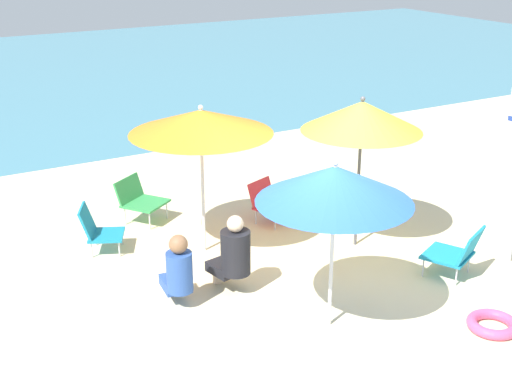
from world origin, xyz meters
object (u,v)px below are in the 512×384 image
(umbrella_blue, at_px, (335,184))
(person_a, at_px, (233,254))
(beach_chair_a, at_px, (268,201))
(beach_chair_b, at_px, (139,198))
(beach_chair_c, at_px, (98,229))
(swim_ring, at_px, (493,324))
(person_b, at_px, (178,271))
(umbrella_yellow, at_px, (362,116))
(beach_chair_d, at_px, (457,252))
(umbrella_orange, at_px, (201,122))

(umbrella_blue, height_order, person_a, umbrella_blue)
(beach_chair_a, height_order, beach_chair_b, beach_chair_b)
(beach_chair_c, height_order, swim_ring, beach_chair_c)
(person_b, bearing_deg, beach_chair_b, -4.41)
(umbrella_yellow, relative_size, person_a, 2.09)
(beach_chair_c, distance_m, beach_chair_d, 4.45)
(umbrella_blue, bearing_deg, umbrella_yellow, 45.16)
(beach_chair_a, height_order, swim_ring, beach_chair_a)
(umbrella_orange, relative_size, beach_chair_c, 2.89)
(beach_chair_c, xyz_separation_m, swim_ring, (2.95, -3.85, -0.26))
(umbrella_blue, bearing_deg, person_a, 115.12)
(beach_chair_c, height_order, beach_chair_d, beach_chair_d)
(umbrella_yellow, bearing_deg, beach_chair_c, 153.74)
(umbrella_blue, height_order, beach_chair_b, umbrella_blue)
(umbrella_yellow, distance_m, swim_ring, 2.91)
(beach_chair_b, height_order, beach_chair_d, beach_chair_d)
(umbrella_blue, relative_size, beach_chair_d, 2.38)
(beach_chair_d, bearing_deg, beach_chair_c, 25.82)
(beach_chair_a, xyz_separation_m, beach_chair_c, (-2.38, 0.24, 0.00))
(person_b, bearing_deg, swim_ring, -121.61)
(beach_chair_b, height_order, person_a, person_a)
(beach_chair_b, bearing_deg, person_a, -30.74)
(umbrella_yellow, relative_size, beach_chair_d, 2.59)
(umbrella_orange, distance_m, umbrella_blue, 2.31)
(umbrella_orange, bearing_deg, swim_ring, -61.13)
(umbrella_orange, xyz_separation_m, umbrella_yellow, (1.80, -0.82, 0.02))
(beach_chair_c, bearing_deg, person_a, -35.54)
(beach_chair_a, relative_size, beach_chair_d, 0.83)
(beach_chair_a, relative_size, beach_chair_c, 0.96)
(beach_chair_b, bearing_deg, umbrella_blue, -23.67)
(umbrella_yellow, height_order, person_b, umbrella_yellow)
(umbrella_blue, relative_size, beach_chair_a, 2.86)
(umbrella_orange, distance_m, beach_chair_b, 1.96)
(umbrella_yellow, xyz_separation_m, person_b, (-2.65, -0.30, -1.32))
(beach_chair_c, bearing_deg, umbrella_yellow, -0.83)
(umbrella_orange, bearing_deg, beach_chair_a, 18.94)
(umbrella_orange, bearing_deg, person_a, -99.37)
(umbrella_orange, relative_size, beach_chair_a, 3.01)
(beach_chair_a, xyz_separation_m, person_a, (-1.39, -1.56, 0.17))
(umbrella_orange, height_order, umbrella_blue, umbrella_orange)
(beach_chair_a, bearing_deg, umbrella_yellow, 4.42)
(person_a, bearing_deg, beach_chair_a, -52.54)
(beach_chair_b, relative_size, beach_chair_d, 1.04)
(umbrella_yellow, height_order, beach_chair_d, umbrella_yellow)
(umbrella_yellow, distance_m, beach_chair_c, 3.62)
(umbrella_blue, distance_m, person_a, 1.67)
(beach_chair_b, xyz_separation_m, beach_chair_d, (2.63, -3.49, -0.00))
(umbrella_blue, relative_size, person_a, 1.92)
(beach_chair_b, relative_size, person_a, 0.84)
(umbrella_yellow, distance_m, person_b, 2.97)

